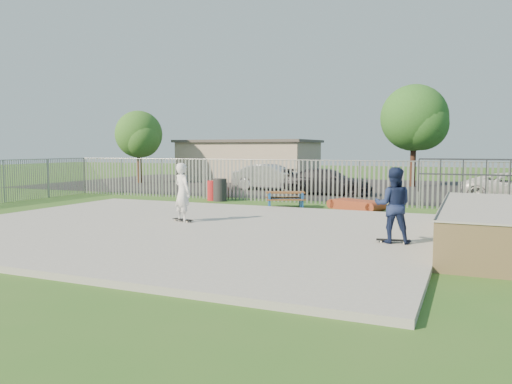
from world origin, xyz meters
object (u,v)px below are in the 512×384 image
at_px(car_dark, 328,182).
at_px(picnic_table, 285,200).
at_px(funbox, 356,205).
at_px(skater_navy, 393,205).
at_px(tree_left, 139,134).
at_px(tree_mid, 414,118).
at_px(skater_white, 183,192).
at_px(trash_bin_grey, 220,190).
at_px(trash_bin_red, 213,191).
at_px(car_silver, 272,177).

bearing_deg(car_dark, picnic_table, 179.67).
height_order(funbox, skater_navy, skater_navy).
relative_size(picnic_table, skater_navy, 1.07).
xyz_separation_m(tree_left, skater_navy, (20.67, -17.44, -2.45)).
relative_size(tree_mid, skater_navy, 3.51).
bearing_deg(skater_white, trash_bin_grey, -46.37).
distance_m(picnic_table, skater_white, 6.25).
bearing_deg(trash_bin_red, funbox, -6.66).
xyz_separation_m(funbox, skater_navy, (2.58, -7.75, 0.92)).
bearing_deg(trash_bin_grey, funbox, -5.89).
bearing_deg(picnic_table, tree_mid, 51.10).
height_order(picnic_table, trash_bin_grey, trash_bin_grey).
relative_size(trash_bin_grey, tree_mid, 0.16).
distance_m(trash_bin_red, trash_bin_grey, 0.47).
bearing_deg(car_silver, car_dark, -109.11).
height_order(tree_left, skater_navy, tree_left).
bearing_deg(tree_mid, car_silver, -139.60).
xyz_separation_m(skater_navy, skater_white, (-6.86, 1.07, 0.00)).
distance_m(trash_bin_grey, car_dark, 6.55).
bearing_deg(tree_left, trash_bin_red, -39.09).
distance_m(funbox, car_dark, 6.59).
distance_m(picnic_table, tree_mid, 15.55).
xyz_separation_m(funbox, tree_mid, (0.81, 13.88, 4.34)).
xyz_separation_m(funbox, skater_white, (-4.28, -6.68, 0.92)).
relative_size(trash_bin_red, tree_mid, 0.14).
bearing_deg(skater_navy, funbox, -79.91).
height_order(trash_bin_red, tree_mid, tree_mid).
bearing_deg(car_dark, skater_navy, -158.02).
xyz_separation_m(picnic_table, trash_bin_red, (-4.27, 1.47, 0.13)).
relative_size(car_dark, tree_mid, 0.72).
bearing_deg(tree_mid, funbox, -93.35).
distance_m(funbox, car_silver, 10.06).
bearing_deg(trash_bin_grey, car_silver, 89.81).
bearing_deg(skater_navy, trash_bin_grey, -50.49).
bearing_deg(skater_navy, tree_mid, -93.64).
height_order(picnic_table, skater_navy, skater_navy).
height_order(tree_left, skater_white, tree_left).
height_order(trash_bin_grey, car_dark, car_dark).
bearing_deg(trash_bin_grey, skater_navy, -42.18).
distance_m(picnic_table, trash_bin_red, 4.52).
relative_size(funbox, skater_white, 1.13).
bearing_deg(trash_bin_grey, trash_bin_red, 161.96).
bearing_deg(picnic_table, car_silver, 90.69).
relative_size(picnic_table, skater_white, 1.07).
height_order(trash_bin_red, car_silver, car_silver).
distance_m(trash_bin_red, tree_mid, 15.82).
relative_size(car_dark, skater_navy, 2.54).
bearing_deg(skater_white, car_silver, -55.04).
distance_m(funbox, skater_navy, 8.22).
xyz_separation_m(picnic_table, car_silver, (-3.81, 8.10, 0.45)).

